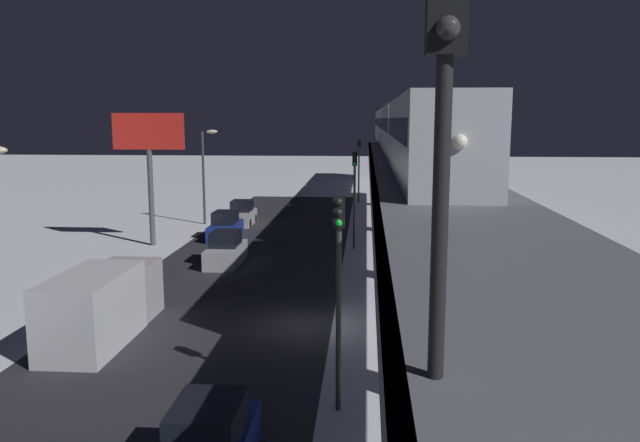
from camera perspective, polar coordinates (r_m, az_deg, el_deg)
The scene contains 14 objects.
ground_plane at distance 26.79m, azimuth -1.43°, elevation -9.38°, with size 240.00×240.00×0.00m, color white.
avenue_asphalt at distance 27.53m, azimuth -10.57°, elevation -9.01°, with size 11.00×87.26×0.01m, color #28282D.
elevated_railway at distance 25.62m, azimuth 9.98°, elevation 1.55°, with size 5.00×87.26×6.02m.
subway_train at distance 55.66m, azimuth 7.03°, elevation 8.39°, with size 2.94×74.07×3.40m.
rail_signal at distance 6.03m, azimuth 11.11°, elevation 10.90°, with size 0.36×0.41×4.00m.
sedan_silver at distance 51.83m, azimuth -7.04°, elevation 0.55°, with size 1.91×4.08×1.97m.
sedan_blue at distance 45.90m, azimuth -8.52°, elevation -0.59°, with size 1.80×4.47×1.97m.
sedan_silver_3 at distance 37.90m, azimuth -8.49°, elevation -2.67°, with size 1.80×4.35×1.97m.
box_truck at distance 26.43m, azimuth -18.96°, elevation -7.09°, with size 2.40×7.40×2.80m.
traffic_light_near at distance 18.17m, azimuth 1.71°, elevation -4.63°, with size 0.32×0.44×6.40m.
traffic_light_mid at distance 41.40m, azimuth 3.13°, elevation 3.19°, with size 0.32×0.44×6.40m.
traffic_light_far at distance 64.84m, azimuth 3.53°, elevation 5.37°, with size 0.32×0.44×6.40m.
commercial_billboard at distance 43.86m, azimuth -15.17°, elevation 6.67°, with size 4.80×0.36×8.90m.
street_lamp_far at distance 52.03m, azimuth -10.24°, elevation 4.97°, with size 1.35×0.44×7.65m.
Camera 1 is at (-2.51, 25.26, 8.55)m, focal length 35.51 mm.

